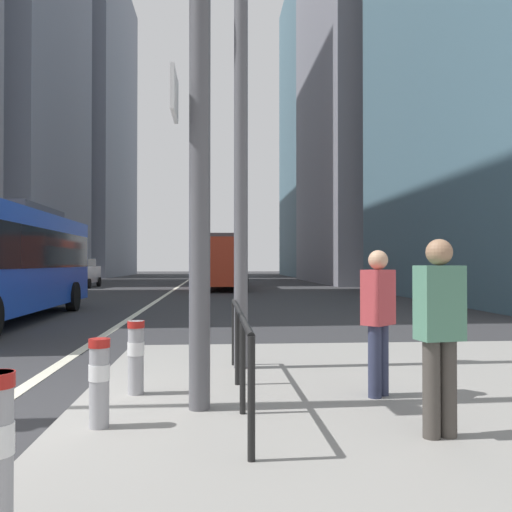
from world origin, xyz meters
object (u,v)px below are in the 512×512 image
object	(u,v)px
car_receding_near	(209,270)
bollard_right	(99,378)
city_bus_red_receding	(225,260)
street_lamp_post	(241,13)
car_oncoming_mid	(80,273)
pedestrian_waiting	(439,327)
bollard_back	(136,353)
traffic_signal_gantry	(3,22)
pedestrian_walking	(378,315)

from	to	relation	value
car_receding_near	bollard_right	world-z (taller)	car_receding_near
city_bus_red_receding	street_lamp_post	xyz separation A→B (m)	(-0.29, -27.03, 3.45)
city_bus_red_receding	bollard_right	distance (m)	29.81
car_oncoming_mid	pedestrian_waiting	bearing A→B (deg)	-71.47
bollard_back	pedestrian_waiting	bearing A→B (deg)	-31.79
car_oncoming_mid	traffic_signal_gantry	size ratio (longest dim) A/B	0.74
street_lamp_post	bollard_right	size ratio (longest dim) A/B	9.84
traffic_signal_gantry	bollard_back	world-z (taller)	traffic_signal_gantry
city_bus_red_receding	car_receding_near	bearing A→B (deg)	94.97
car_receding_near	bollard_right	bearing A→B (deg)	-90.77
car_receding_near	street_lamp_post	world-z (taller)	street_lamp_post
bollard_right	pedestrian_walking	distance (m)	3.09
city_bus_red_receding	bollard_right	bearing A→B (deg)	-93.31
bollard_right	street_lamp_post	bearing A→B (deg)	62.15
bollard_right	pedestrian_waiting	distance (m)	3.09
pedestrian_walking	bollard_back	bearing A→B (deg)	173.52
pedestrian_waiting	pedestrian_walking	xyz separation A→B (m)	(-0.10, 1.45, -0.04)
car_receding_near	traffic_signal_gantry	distance (m)	42.47
car_receding_near	bollard_back	xyz separation A→B (m)	(-0.43, -41.61, -0.37)
street_lamp_post	bollard_right	bearing A→B (deg)	-117.85
pedestrian_walking	city_bus_red_receding	bearing A→B (deg)	92.36
street_lamp_post	traffic_signal_gantry	bearing A→B (deg)	-139.29
pedestrian_walking	car_receding_near	bearing A→B (deg)	93.18
bollard_back	pedestrian_walking	world-z (taller)	pedestrian_walking
car_oncoming_mid	car_receding_near	world-z (taller)	same
bollard_right	pedestrian_waiting	bearing A→B (deg)	-9.69
traffic_signal_gantry	bollard_back	bearing A→B (deg)	29.82
car_receding_near	traffic_signal_gantry	world-z (taller)	traffic_signal_gantry
traffic_signal_gantry	bollard_right	xyz separation A→B (m)	(1.08, -0.55, -3.50)
traffic_signal_gantry	street_lamp_post	xyz separation A→B (m)	(2.52, 2.16, 1.18)
city_bus_red_receding	bollard_back	xyz separation A→B (m)	(-1.57, -28.48, -1.22)
traffic_signal_gantry	street_lamp_post	size ratio (longest dim) A/B	0.75
car_receding_near	pedestrian_waiting	distance (m)	43.45
city_bus_red_receding	traffic_signal_gantry	size ratio (longest dim) A/B	1.78
car_receding_near	car_oncoming_mid	bearing A→B (deg)	-129.16
car_oncoming_mid	pedestrian_waiting	world-z (taller)	car_oncoming_mid
traffic_signal_gantry	pedestrian_walking	distance (m)	5.03
bollard_right	pedestrian_waiting	world-z (taller)	pedestrian_waiting
car_receding_near	street_lamp_post	distance (m)	40.39
city_bus_red_receding	pedestrian_walking	xyz separation A→B (m)	(1.19, -28.79, -0.77)
car_oncoming_mid	pedestrian_walking	xyz separation A→B (m)	(10.91, -31.39, 0.08)
street_lamp_post	pedestrian_walking	distance (m)	4.81
car_oncoming_mid	traffic_signal_gantry	distance (m)	32.68
city_bus_red_receding	bollard_right	size ratio (longest dim) A/B	13.15
street_lamp_post	car_receding_near	bearing A→B (deg)	91.22
bollard_right	pedestrian_waiting	size ratio (longest dim) A/B	0.47
car_receding_near	traffic_signal_gantry	bearing A→B (deg)	-92.25
car_oncoming_mid	car_receding_near	size ratio (longest dim) A/B	0.97
street_lamp_post	bollard_right	world-z (taller)	street_lamp_post
traffic_signal_gantry	bollard_right	distance (m)	3.70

